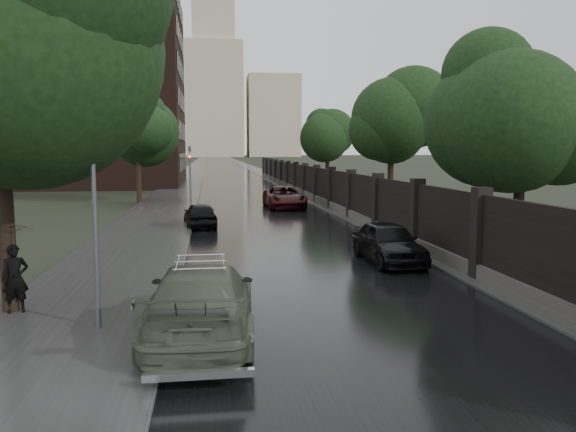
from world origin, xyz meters
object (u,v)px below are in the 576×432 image
(lamp_post, at_px, (94,205))
(volga_sedan, at_px, (201,301))
(car_right_far, at_px, (284,197))
(traffic_light, at_px, (190,172))
(tree_right_a, at_px, (523,115))
(pedestrian_umbrella, at_px, (13,241))
(tree_right_b, at_px, (391,130))
(car_right_near, at_px, (388,242))
(tree_left_far, at_px, (137,128))
(tree_right_c, at_px, (328,137))
(hatchback_left, at_px, (200,215))

(lamp_post, relative_size, volga_sedan, 0.99)
(car_right_far, bearing_deg, traffic_light, -173.20)
(tree_right_a, relative_size, pedestrian_umbrella, 2.92)
(traffic_light, bearing_deg, lamp_post, -92.68)
(tree_right_b, distance_m, car_right_near, 15.56)
(lamp_post, relative_size, traffic_light, 1.28)
(pedestrian_umbrella, bearing_deg, car_right_far, 51.21)
(tree_left_far, relative_size, volga_sedan, 1.43)
(traffic_light, xyz_separation_m, pedestrian_umbrella, (-3.12, -22.16, -0.64))
(tree_right_c, height_order, pedestrian_umbrella, tree_right_c)
(tree_right_b, distance_m, tree_right_c, 18.00)
(tree_right_b, relative_size, pedestrian_umbrella, 2.92)
(traffic_light, bearing_deg, tree_right_c, 51.82)
(traffic_light, relative_size, volga_sedan, 0.77)
(car_right_near, distance_m, pedestrian_umbrella, 11.39)
(volga_sedan, height_order, hatchback_left, volga_sedan)
(traffic_light, bearing_deg, car_right_far, 8.12)
(car_right_far, bearing_deg, car_right_near, -87.80)
(tree_right_a, bearing_deg, traffic_light, 124.77)
(tree_right_c, height_order, traffic_light, tree_right_c)
(tree_right_b, xyz_separation_m, tree_right_c, (0.00, 18.00, 0.00))
(tree_left_far, bearing_deg, tree_right_a, -54.83)
(hatchback_left, distance_m, car_right_far, 9.91)
(pedestrian_umbrella, bearing_deg, hatchback_left, 58.11)
(tree_right_b, height_order, hatchback_left, tree_right_b)
(tree_right_b, bearing_deg, tree_right_c, 90.00)
(tree_right_c, distance_m, volga_sedan, 40.64)
(tree_right_a, height_order, hatchback_left, tree_right_a)
(car_right_far, bearing_deg, tree_right_a, -73.20)
(tree_left_far, xyz_separation_m, pedestrian_umbrella, (0.58, -27.16, -3.49))
(tree_right_a, bearing_deg, pedestrian_umbrella, -160.92)
(tree_right_b, height_order, pedestrian_umbrella, tree_right_b)
(car_right_far, bearing_deg, tree_right_b, -34.69)
(car_right_far, bearing_deg, hatchback_left, -123.41)
(tree_left_far, relative_size, hatchback_left, 2.05)
(tree_right_c, bearing_deg, traffic_light, -128.18)
(tree_right_a, xyz_separation_m, volga_sedan, (-10.82, -6.95, -4.20))
(tree_right_c, relative_size, pedestrian_umbrella, 2.92)
(traffic_light, xyz_separation_m, volga_sedan, (0.98, -23.94, -1.65))
(lamp_post, height_order, pedestrian_umbrella, lamp_post)
(volga_sedan, height_order, pedestrian_umbrella, pedestrian_umbrella)
(tree_right_a, xyz_separation_m, hatchback_left, (-11.10, 9.45, -4.34))
(traffic_light, relative_size, car_right_far, 0.78)
(car_right_near, xyz_separation_m, car_right_far, (-1.11, 18.05, 0.02))
(tree_left_far, height_order, traffic_light, tree_left_far)
(tree_right_b, relative_size, car_right_far, 1.37)
(tree_right_a, distance_m, lamp_post, 14.62)
(tree_right_b, height_order, car_right_far, tree_right_b)
(hatchback_left, bearing_deg, tree_left_far, -76.53)
(lamp_post, bearing_deg, traffic_light, 87.32)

